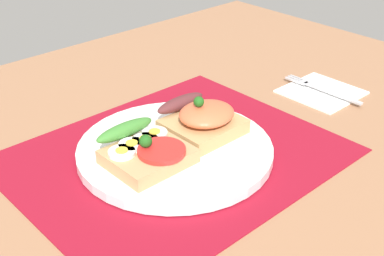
{
  "coord_description": "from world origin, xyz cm",
  "views": [
    {
      "loc": [
        -37.46,
        -43.92,
        36.8
      ],
      "look_at": [
        3.0,
        0.0,
        3.14
      ],
      "focal_mm": 48.76,
      "sensor_mm": 36.0,
      "label": 1
    }
  ],
  "objects_px": {
    "sandwich_salmon": "(202,119)",
    "napkin": "(321,91)",
    "sandwich_egg_tomato": "(145,150)",
    "plate": "(175,150)",
    "fork": "(320,89)"
  },
  "relations": [
    {
      "from": "sandwich_egg_tomato",
      "to": "sandwich_salmon",
      "type": "xyz_separation_m",
      "value": [
        0.1,
        0.0,
        0.01
      ]
    },
    {
      "from": "sandwich_salmon",
      "to": "napkin",
      "type": "bearing_deg",
      "value": -4.01
    },
    {
      "from": "sandwich_salmon",
      "to": "plate",
      "type": "bearing_deg",
      "value": -178.18
    },
    {
      "from": "sandwich_salmon",
      "to": "napkin",
      "type": "xyz_separation_m",
      "value": [
        0.25,
        -0.02,
        -0.03
      ]
    },
    {
      "from": "sandwich_egg_tomato",
      "to": "sandwich_salmon",
      "type": "bearing_deg",
      "value": 1.18
    },
    {
      "from": "sandwich_egg_tomato",
      "to": "fork",
      "type": "bearing_deg",
      "value": -2.25
    },
    {
      "from": "napkin",
      "to": "fork",
      "type": "xyz_separation_m",
      "value": [
        -0.0,
        0.0,
        0.0
      ]
    },
    {
      "from": "sandwich_egg_tomato",
      "to": "sandwich_salmon",
      "type": "height_order",
      "value": "sandwich_salmon"
    },
    {
      "from": "sandwich_egg_tomato",
      "to": "fork",
      "type": "height_order",
      "value": "sandwich_egg_tomato"
    },
    {
      "from": "napkin",
      "to": "fork",
      "type": "distance_m",
      "value": 0.01
    },
    {
      "from": "fork",
      "to": "sandwich_egg_tomato",
      "type": "bearing_deg",
      "value": 177.75
    },
    {
      "from": "sandwich_salmon",
      "to": "napkin",
      "type": "distance_m",
      "value": 0.26
    },
    {
      "from": "sandwich_egg_tomato",
      "to": "napkin",
      "type": "relative_size",
      "value": 0.92
    },
    {
      "from": "fork",
      "to": "plate",
      "type": "bearing_deg",
      "value": 177.29
    },
    {
      "from": "sandwich_salmon",
      "to": "fork",
      "type": "bearing_deg",
      "value": -3.61
    }
  ]
}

